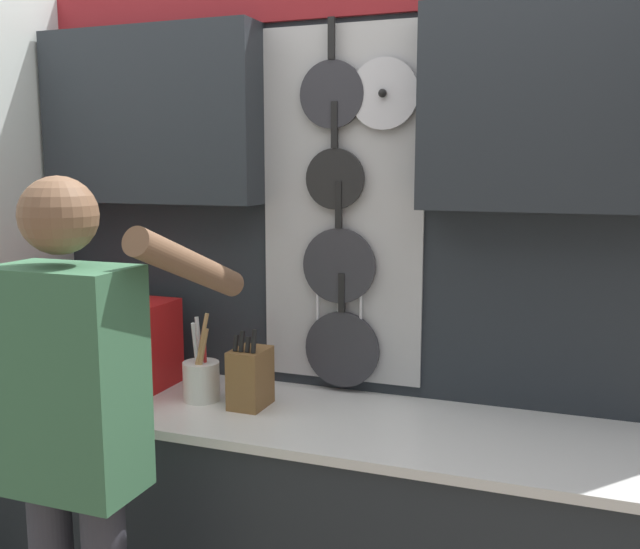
{
  "coord_description": "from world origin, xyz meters",
  "views": [
    {
      "loc": [
        0.86,
        -2.08,
        1.69
      ],
      "look_at": [
        0.02,
        0.19,
        1.32
      ],
      "focal_mm": 40.0,
      "sensor_mm": 36.0,
      "label": 1
    }
  ],
  "objects_px": {
    "knife_block": "(250,377)",
    "person": "(73,426)",
    "microwave": "(100,345)",
    "utensil_crock": "(201,379)"
  },
  "relations": [
    {
      "from": "knife_block",
      "to": "person",
      "type": "height_order",
      "value": "person"
    },
    {
      "from": "microwave",
      "to": "utensil_crock",
      "type": "bearing_deg",
      "value": 0.07
    },
    {
      "from": "person",
      "to": "microwave",
      "type": "bearing_deg",
      "value": 121.49
    },
    {
      "from": "knife_block",
      "to": "utensil_crock",
      "type": "bearing_deg",
      "value": -179.88
    },
    {
      "from": "knife_block",
      "to": "person",
      "type": "relative_size",
      "value": 0.17
    },
    {
      "from": "utensil_crock",
      "to": "microwave",
      "type": "bearing_deg",
      "value": -179.93
    },
    {
      "from": "utensil_crock",
      "to": "person",
      "type": "bearing_deg",
      "value": -95.65
    },
    {
      "from": "microwave",
      "to": "knife_block",
      "type": "relative_size",
      "value": 1.7
    },
    {
      "from": "utensil_crock",
      "to": "person",
      "type": "distance_m",
      "value": 0.59
    },
    {
      "from": "knife_block",
      "to": "utensil_crock",
      "type": "xyz_separation_m",
      "value": [
        -0.19,
        -0.0,
        -0.02
      ]
    }
  ]
}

